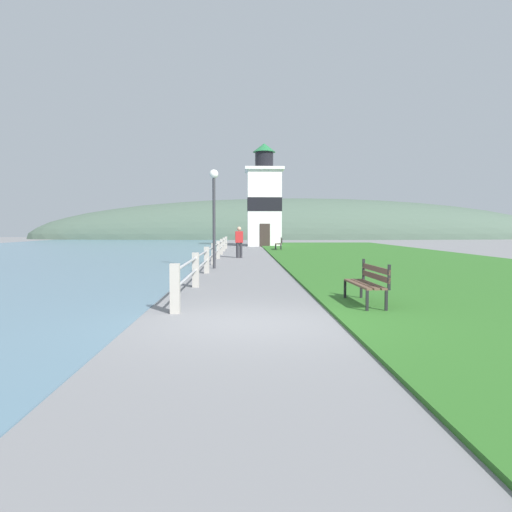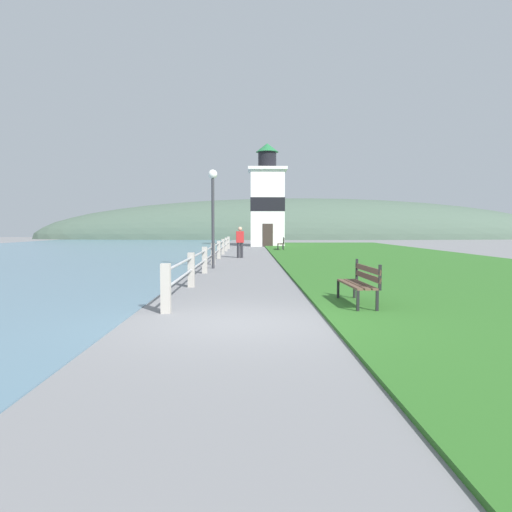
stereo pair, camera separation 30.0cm
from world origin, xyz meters
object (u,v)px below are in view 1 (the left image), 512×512
Objects in this scene: park_bench_midway at (279,243)px; lamp_post at (214,200)px; park_bench_near at (368,281)px; person_strolling at (239,241)px; lighthouse at (264,202)px.

lamp_post is (-3.83, -16.12, 2.20)m from park_bench_midway.
person_strolling reaches higher than park_bench_near.
park_bench_near is 0.20× the size of lighthouse.
lighthouse reaches higher than park_bench_midway.
lighthouse is (-0.67, 34.71, 3.41)m from park_bench_near.
park_bench_midway is at bearing 76.64° from lamp_post.
park_bench_midway is 1.09× the size of person_strolling.
park_bench_near is at bearing -175.04° from person_strolling.
park_bench_midway is 9.48m from person_strolling.
person_strolling is 0.43× the size of lamp_post.
lighthouse is 2.32× the size of lamp_post.
person_strolling reaches higher than park_bench_midway.
lighthouse is at bearing -82.83° from park_bench_midway.
park_bench_midway is at bearing -22.06° from person_strolling.
park_bench_near is 10.75m from lamp_post.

